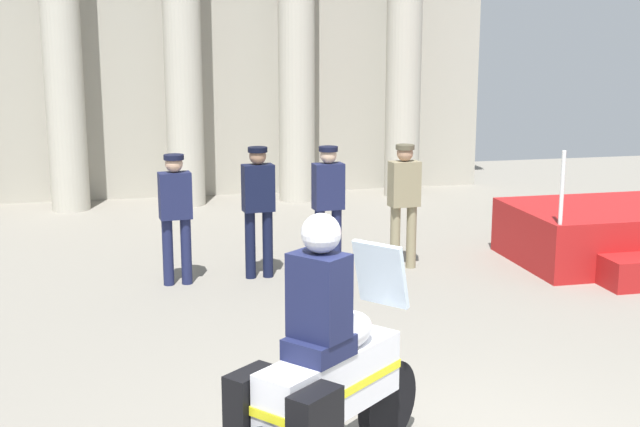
{
  "coord_description": "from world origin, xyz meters",
  "views": [
    {
      "loc": [
        -1.9,
        -4.9,
        3.03
      ],
      "look_at": [
        -0.13,
        2.89,
        1.33
      ],
      "focal_mm": 48.32,
      "sensor_mm": 36.0,
      "label": 1
    }
  ],
  "objects_px": {
    "officer_in_row_2": "(328,199)",
    "motorcycle_with_rider": "(324,375)",
    "officer_in_row_3": "(404,196)",
    "officer_in_row_0": "(176,209)",
    "officer_in_row_1": "(258,201)",
    "reviewing_stand": "(609,236)"
  },
  "relations": [
    {
      "from": "officer_in_row_2",
      "to": "officer_in_row_1",
      "type": "bearing_deg",
      "value": -0.32
    },
    {
      "from": "officer_in_row_3",
      "to": "motorcycle_with_rider",
      "type": "relative_size",
      "value": 0.85
    },
    {
      "from": "officer_in_row_0",
      "to": "officer_in_row_2",
      "type": "bearing_deg",
      "value": 179.51
    },
    {
      "from": "reviewing_stand",
      "to": "motorcycle_with_rider",
      "type": "height_order",
      "value": "motorcycle_with_rider"
    },
    {
      "from": "reviewing_stand",
      "to": "motorcycle_with_rider",
      "type": "xyz_separation_m",
      "value": [
        -5.01,
        -4.77,
        0.43
      ]
    },
    {
      "from": "reviewing_stand",
      "to": "officer_in_row_1",
      "type": "relative_size",
      "value": 1.49
    },
    {
      "from": "officer_in_row_0",
      "to": "officer_in_row_1",
      "type": "relative_size",
      "value": 0.97
    },
    {
      "from": "officer_in_row_2",
      "to": "motorcycle_with_rider",
      "type": "relative_size",
      "value": 0.85
    },
    {
      "from": "reviewing_stand",
      "to": "officer_in_row_2",
      "type": "distance_m",
      "value": 3.81
    },
    {
      "from": "officer_in_row_1",
      "to": "officer_in_row_2",
      "type": "bearing_deg",
      "value": 179.68
    },
    {
      "from": "officer_in_row_0",
      "to": "officer_in_row_3",
      "type": "height_order",
      "value": "officer_in_row_3"
    },
    {
      "from": "reviewing_stand",
      "to": "officer_in_row_0",
      "type": "distance_m",
      "value": 5.7
    },
    {
      "from": "officer_in_row_2",
      "to": "officer_in_row_3",
      "type": "bearing_deg",
      "value": 171.44
    },
    {
      "from": "officer_in_row_0",
      "to": "officer_in_row_3",
      "type": "distance_m",
      "value": 2.91
    },
    {
      "from": "officer_in_row_3",
      "to": "officer_in_row_1",
      "type": "bearing_deg",
      "value": -4.62
    },
    {
      "from": "reviewing_stand",
      "to": "officer_in_row_0",
      "type": "relative_size",
      "value": 1.54
    },
    {
      "from": "reviewing_stand",
      "to": "officer_in_row_0",
      "type": "height_order",
      "value": "reviewing_stand"
    },
    {
      "from": "motorcycle_with_rider",
      "to": "officer_in_row_2",
      "type": "bearing_deg",
      "value": 36.5
    },
    {
      "from": "officer_in_row_2",
      "to": "motorcycle_with_rider",
      "type": "distance_m",
      "value": 5.33
    },
    {
      "from": "officer_in_row_2",
      "to": "motorcycle_with_rider",
      "type": "height_order",
      "value": "motorcycle_with_rider"
    },
    {
      "from": "motorcycle_with_rider",
      "to": "officer_in_row_1",
      "type": "bearing_deg",
      "value": 46.2
    },
    {
      "from": "officer_in_row_0",
      "to": "officer_in_row_1",
      "type": "xyz_separation_m",
      "value": [
        1.02,
        0.08,
        0.03
      ]
    }
  ]
}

